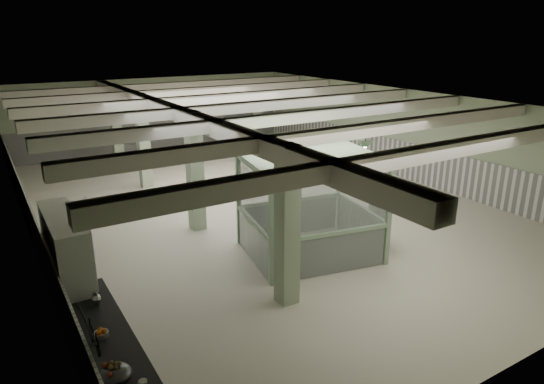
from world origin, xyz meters
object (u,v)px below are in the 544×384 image
prep_counter (114,372)px  guard_booth (310,189)px  filing_cabinet (379,221)px  walkin_cooler (69,264)px

prep_counter → guard_booth: bearing=25.1°
guard_booth → filing_cabinet: (2.10, -0.48, -1.19)m
guard_booth → walkin_cooler: bearing=-171.1°
walkin_cooler → prep_counter: bearing=-88.4°
prep_counter → walkin_cooler: bearing=91.6°
prep_counter → guard_booth: size_ratio=1.29×
guard_booth → filing_cabinet: bearing=-1.8°
walkin_cooler → filing_cabinet: size_ratio=1.91×
filing_cabinet → prep_counter: bearing=-149.7°
filing_cabinet → walkin_cooler: bearing=-170.6°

